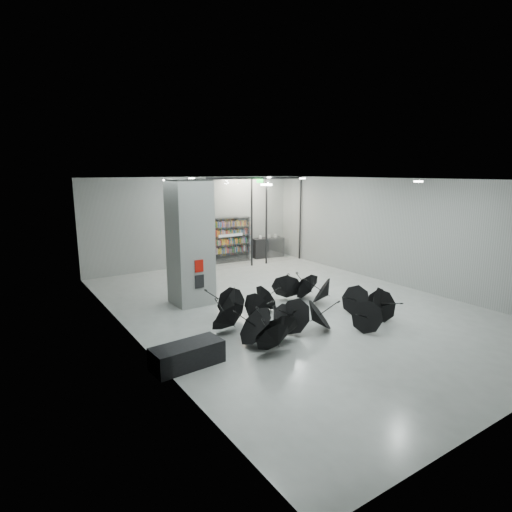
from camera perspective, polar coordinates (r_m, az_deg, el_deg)
room at (r=12.89m, az=4.80°, el=5.32°), size 14.00×14.02×4.01m
column at (r=13.43m, az=-9.06°, el=1.83°), size 1.20×1.20×4.00m
fire_cabinet at (r=13.00m, az=-7.84°, el=-1.37°), size 0.28×0.04×0.38m
info_panel at (r=13.12m, az=-7.78°, el=-3.50°), size 0.30×0.03×0.42m
exit_sign at (r=18.52m, az=0.54°, el=10.28°), size 0.30×0.06×0.15m
glass_partition at (r=18.79m, az=0.17°, el=5.29°), size 5.06×0.08×4.00m
bench at (r=9.53m, az=-9.43°, el=-13.30°), size 1.63×0.79×0.51m
bookshelf at (r=19.65m, az=-3.49°, el=2.25°), size 1.96×0.56×2.12m
shop_counter at (r=20.84m, az=1.56°, el=1.20°), size 1.69×0.84×0.97m
umbrella_cluster at (r=11.83m, az=5.02°, el=-7.86°), size 5.39×4.53×1.34m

